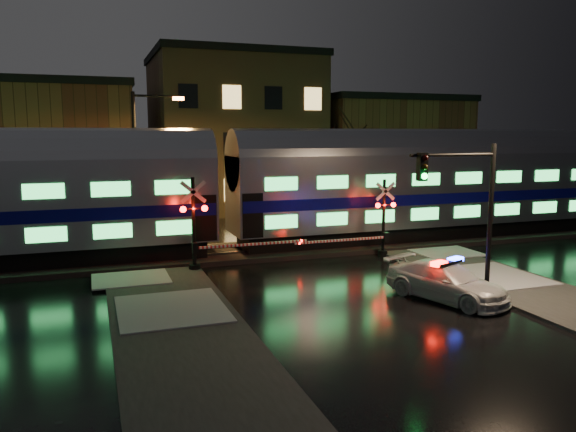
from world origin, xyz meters
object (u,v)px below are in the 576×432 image
at_px(crossing_signal_left, 202,233).
at_px(streetlight, 141,158).
at_px(crossing_signal_right, 378,226).
at_px(police_car, 447,282).
at_px(traffic_light, 470,219).

distance_m(crossing_signal_left, streetlight, 7.56).
xyz_separation_m(crossing_signal_left, streetlight, (-1.90, 6.69, 2.95)).
bearing_deg(streetlight, crossing_signal_right, -32.86).
xyz_separation_m(police_car, traffic_light, (0.61, -0.37, 2.29)).
relative_size(crossing_signal_left, streetlight, 0.72).
xyz_separation_m(traffic_light, streetlight, (-9.92, 14.18, 1.68)).
bearing_deg(crossing_signal_left, police_car, -43.88).
bearing_deg(streetlight, traffic_light, -55.04).
distance_m(crossing_signal_right, crossing_signal_left, 8.47).
bearing_deg(traffic_light, police_car, 142.08).
bearing_deg(traffic_light, streetlight, 118.14).
height_order(police_car, streetlight, streetlight).
distance_m(police_car, streetlight, 17.12).
bearing_deg(crossing_signal_left, crossing_signal_right, -0.06).
bearing_deg(crossing_signal_right, traffic_light, -93.49).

